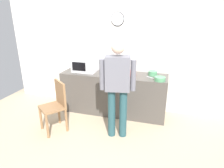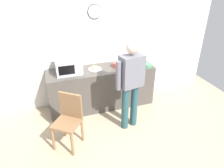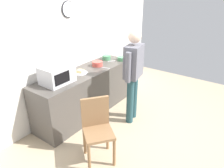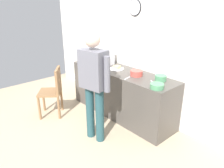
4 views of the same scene
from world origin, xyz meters
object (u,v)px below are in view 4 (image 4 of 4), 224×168
at_px(sandwich_plate, 117,68).
at_px(cereal_bowl, 161,78).
at_px(person_standing, 94,80).
at_px(wooden_chair, 54,90).
at_px(microwave, 99,56).
at_px(mixing_bowl, 157,86).
at_px(salad_bowl, 136,73).
at_px(fork_utensil, 153,82).
at_px(spoon_utensil, 127,78).

relative_size(sandwich_plate, cereal_bowl, 1.43).
height_order(person_standing, wooden_chair, person_standing).
height_order(microwave, sandwich_plate, microwave).
bearing_deg(mixing_bowl, microwave, 172.53).
bearing_deg(salad_bowl, fork_utensil, -8.66).
distance_m(sandwich_plate, fork_utensil, 0.89).
bearing_deg(microwave, mixing_bowl, -7.47).
height_order(mixing_bowl, person_standing, person_standing).
bearing_deg(person_standing, wooden_chair, -174.72).
distance_m(cereal_bowl, person_standing, 1.08).
height_order(salad_bowl, person_standing, person_standing).
bearing_deg(wooden_chair, sandwich_plate, 54.01).
bearing_deg(cereal_bowl, spoon_utensil, -144.22).
bearing_deg(sandwich_plate, spoon_utensil, -24.02).
relative_size(fork_utensil, person_standing, 0.10).
bearing_deg(wooden_chair, cereal_bowl, 33.30).
relative_size(microwave, person_standing, 0.29).
xyz_separation_m(microwave, wooden_chair, (-0.18, -0.98, -0.51)).
bearing_deg(mixing_bowl, fork_utensil, 143.01).
bearing_deg(microwave, sandwich_plate, -0.45).
distance_m(sandwich_plate, cereal_bowl, 0.93).
relative_size(sandwich_plate, person_standing, 0.15).
bearing_deg(mixing_bowl, wooden_chair, -156.83).
relative_size(cereal_bowl, fork_utensil, 1.07).
relative_size(sandwich_plate, fork_utensil, 1.54).
bearing_deg(person_standing, salad_bowl, 85.99).
bearing_deg(person_standing, mixing_bowl, 45.39).
xyz_separation_m(sandwich_plate, person_standing, (0.43, -0.87, 0.09)).
relative_size(salad_bowl, spoon_utensil, 1.25).
relative_size(microwave, fork_utensil, 2.94).
height_order(cereal_bowl, person_standing, person_standing).
bearing_deg(mixing_bowl, sandwich_plate, 169.19).
bearing_deg(wooden_chair, fork_utensil, 29.75).
height_order(microwave, fork_utensil, microwave).
bearing_deg(spoon_utensil, mixing_bowl, 0.97).
relative_size(sandwich_plate, salad_bowl, 1.24).
bearing_deg(salad_bowl, wooden_chair, -140.95).
height_order(salad_bowl, wooden_chair, salad_bowl).
bearing_deg(fork_utensil, microwave, 177.38).
distance_m(sandwich_plate, salad_bowl, 0.49).
distance_m(mixing_bowl, fork_utensil, 0.24).
bearing_deg(fork_utensil, wooden_chair, -150.25).
xyz_separation_m(salad_bowl, fork_utensil, (0.40, -0.06, -0.04)).
relative_size(mixing_bowl, fork_utensil, 1.21).
bearing_deg(wooden_chair, mixing_bowl, 23.17).
bearing_deg(fork_utensil, mixing_bowl, -36.99).
distance_m(fork_utensil, person_standing, 0.93).
xyz_separation_m(spoon_utensil, wooden_chair, (-1.19, -0.76, -0.37)).
relative_size(microwave, spoon_utensil, 2.94).
distance_m(salad_bowl, mixing_bowl, 0.63).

